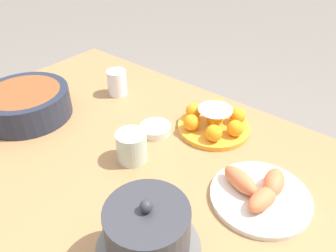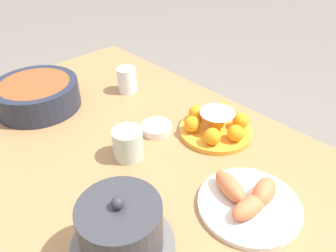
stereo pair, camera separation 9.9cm
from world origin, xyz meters
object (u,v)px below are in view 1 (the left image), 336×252
object	(u,v)px
cup_far	(132,147)
serving_bowl	(26,103)
cake_plate	(214,122)
sauce_bowl	(155,129)
seafood_platter	(259,192)
dining_table	(123,170)
warming_pot	(148,241)
cup_near	(117,83)

from	to	relation	value
cup_far	serving_bowl	bearing A→B (deg)	8.38
cake_plate	sauce_bowl	distance (m)	0.19
sauce_bowl	cup_far	xyz separation A→B (m)	(-0.03, 0.14, 0.03)
cake_plate	seafood_platter	size ratio (longest dim) A/B	0.92
seafood_platter	serving_bowl	bearing A→B (deg)	11.41
sauce_bowl	seafood_platter	world-z (taller)	seafood_platter
dining_table	cake_plate	world-z (taller)	cake_plate
serving_bowl	cup_far	size ratio (longest dim) A/B	3.22
cup_far	seafood_platter	bearing A→B (deg)	-164.91
serving_bowl	warming_pot	world-z (taller)	warming_pot
cup_near	cup_far	size ratio (longest dim) A/B	1.05
sauce_bowl	cup_near	xyz separation A→B (m)	(0.27, -0.09, 0.03)
serving_bowl	seafood_platter	size ratio (longest dim) A/B	1.16
dining_table	serving_bowl	size ratio (longest dim) A/B	4.45
sauce_bowl	warming_pot	world-z (taller)	warming_pot
dining_table	cup_far	xyz separation A→B (m)	(-0.08, 0.02, 0.15)
cake_plate	sauce_bowl	bearing A→B (deg)	43.82
cake_plate	warming_pot	world-z (taller)	warming_pot
seafood_platter	warming_pot	world-z (taller)	warming_pot
serving_bowl	cup_near	xyz separation A→B (m)	(-0.12, -0.29, -0.00)
seafood_platter	cup_far	world-z (taller)	cup_far
cake_plate	sauce_bowl	world-z (taller)	cake_plate
dining_table	cup_far	bearing A→B (deg)	163.52
dining_table	seafood_platter	distance (m)	0.44
seafood_platter	warming_pot	size ratio (longest dim) A/B	1.18
serving_bowl	warming_pot	distance (m)	0.69
cup_near	warming_pot	distance (m)	0.70
serving_bowl	cup_far	xyz separation A→B (m)	(-0.43, -0.06, -0.01)
cake_plate	serving_bowl	size ratio (longest dim) A/B	0.79
dining_table	sauce_bowl	world-z (taller)	sauce_bowl
dining_table	cup_near	distance (m)	0.34
cup_far	warming_pot	world-z (taller)	warming_pot
warming_pot	dining_table	bearing A→B (deg)	-34.97
dining_table	warming_pot	bearing A→B (deg)	145.03
cake_plate	warming_pot	size ratio (longest dim) A/B	1.09
seafood_platter	cup_near	bearing A→B (deg)	-12.08
seafood_platter	cup_near	xyz separation A→B (m)	(0.65, -0.14, 0.03)
seafood_platter	cup_near	world-z (taller)	cup_near
cup_far	warming_pot	xyz separation A→B (m)	(-0.25, 0.21, 0.02)
warming_pot	cup_far	bearing A→B (deg)	-39.49
cup_near	warming_pot	bearing A→B (deg)	141.70
dining_table	warming_pot	xyz separation A→B (m)	(-0.33, 0.23, 0.17)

